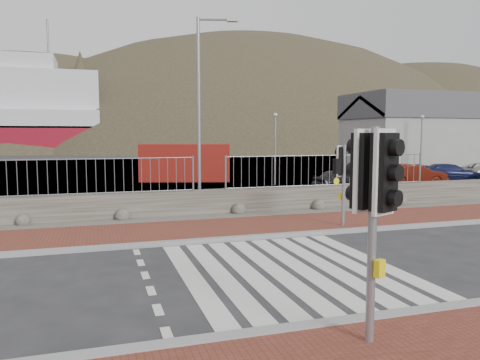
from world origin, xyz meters
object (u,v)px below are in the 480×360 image
object	(u,v)px
traffic_signal_near	(373,190)
streetlight	(202,104)
shipping_container	(186,162)
car_b	(413,175)
car_c	(450,173)
car_a	(342,179)
traffic_signal_far	(343,168)

from	to	relation	value
traffic_signal_near	streetlight	bearing A→B (deg)	65.41
shipping_container	car_b	xyz separation A→B (m)	(11.74, -6.80, -0.54)
streetlight	car_c	size ratio (longest dim) A/B	1.87
traffic_signal_near	car_a	bearing A→B (deg)	38.53
car_b	car_c	bearing A→B (deg)	-67.99
traffic_signal_near	car_c	size ratio (longest dim) A/B	0.79
streetlight	car_a	bearing A→B (deg)	43.33
shipping_container	car_a	size ratio (longest dim) A/B	1.71
traffic_signal_far	streetlight	size ratio (longest dim) A/B	0.36
streetlight	car_a	size ratio (longest dim) A/B	2.22
traffic_signal_far	car_c	size ratio (longest dim) A/B	0.68
traffic_signal_near	shipping_container	size ratio (longest dim) A/B	0.55
shipping_container	car_a	world-z (taller)	shipping_container
streetlight	car_a	distance (m)	10.26
traffic_signal_far	shipping_container	distance (m)	16.36
shipping_container	car_c	xyz separation A→B (m)	(15.26, -5.67, -0.59)
traffic_signal_far	streetlight	distance (m)	6.00
car_a	car_c	bearing A→B (deg)	-87.29
traffic_signal_far	car_a	bearing A→B (deg)	-136.59
shipping_container	car_a	xyz separation A→B (m)	(6.91, -7.31, -0.60)
car_c	car_a	bearing A→B (deg)	114.69
streetlight	shipping_container	size ratio (longest dim) A/B	1.30
shipping_container	traffic_signal_far	bearing A→B (deg)	-67.62
streetlight	car_a	xyz separation A→B (m)	(8.52, 4.51, -3.49)
traffic_signal_far	car_b	world-z (taller)	traffic_signal_far
traffic_signal_near	car_c	distance (m)	24.92
traffic_signal_far	car_a	size ratio (longest dim) A/B	0.80
car_b	traffic_signal_near	bearing A→B (deg)	145.09
traffic_signal_far	shipping_container	bearing A→B (deg)	-100.48
traffic_signal_near	car_a	xyz separation A→B (m)	(8.87, 16.30, -1.63)
traffic_signal_near	car_c	xyz separation A→B (m)	(17.21, 17.95, -1.62)
traffic_signal_near	car_b	world-z (taller)	traffic_signal_near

